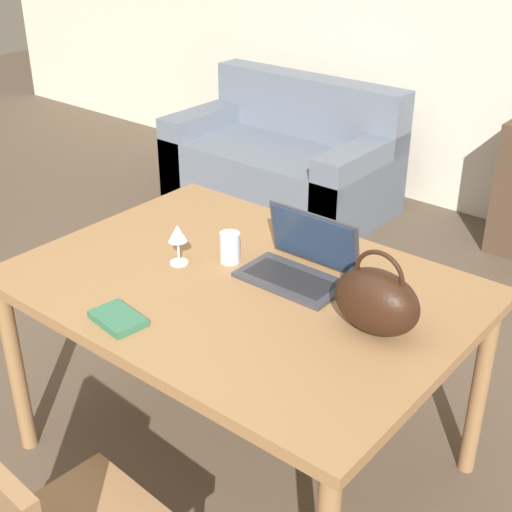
{
  "coord_description": "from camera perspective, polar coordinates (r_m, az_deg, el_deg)",
  "views": [
    {
      "loc": [
        1.46,
        -0.87,
        1.95
      ],
      "look_at": [
        0.17,
        0.7,
        0.89
      ],
      "focal_mm": 50.0,
      "sensor_mm": 36.0,
      "label": 1
    }
  ],
  "objects": [
    {
      "name": "wine_glass",
      "position": [
        2.47,
        -6.29,
        1.61
      ],
      "size": [
        0.07,
        0.07,
        0.15
      ],
      "color": "silver",
      "rests_on": "dining_table"
    },
    {
      "name": "laptop",
      "position": [
        2.4,
        3.67,
        -0.34
      ],
      "size": [
        0.36,
        0.25,
        0.21
      ],
      "color": "#38383D",
      "rests_on": "dining_table"
    },
    {
      "name": "handbag",
      "position": [
        2.11,
        9.63,
        -3.55
      ],
      "size": [
        0.27,
        0.16,
        0.27
      ],
      "color": "black",
      "rests_on": "dining_table"
    },
    {
      "name": "drinking_glass",
      "position": [
        2.49,
        -2.1,
        0.69
      ],
      "size": [
        0.07,
        0.07,
        0.11
      ],
      "color": "silver",
      "rests_on": "dining_table"
    },
    {
      "name": "couch",
      "position": [
        4.84,
        2.22,
        7.45
      ],
      "size": [
        1.46,
        0.83,
        0.82
      ],
      "color": "slate",
      "rests_on": "ground_plane"
    },
    {
      "name": "book",
      "position": [
        2.21,
        -11.0,
        -4.94
      ],
      "size": [
        0.19,
        0.14,
        0.02
      ],
      "rotation": [
        0.0,
        0.0,
        -0.15
      ],
      "color": "#336B4C",
      "rests_on": "dining_table"
    },
    {
      "name": "dining_table",
      "position": [
        2.42,
        -1.16,
        -3.62
      ],
      "size": [
        1.5,
        1.08,
        0.77
      ],
      "color": "olive",
      "rests_on": "ground_plane"
    }
  ]
}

